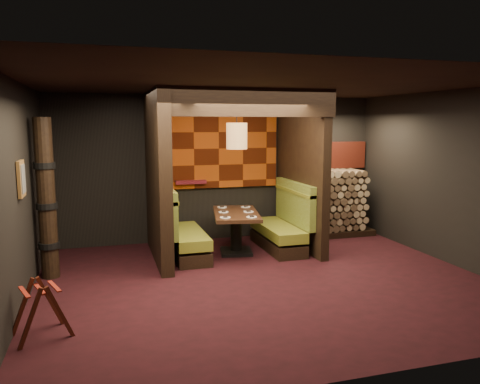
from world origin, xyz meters
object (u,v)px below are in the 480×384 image
dining_table (236,225)px  totem_column (46,200)px  luggage_rack (41,307)px  booth_bench_right (283,227)px  firewood_stack (331,203)px  booth_bench_left (181,234)px  pendant_lamp (237,136)px

dining_table → totem_column: bearing=-171.1°
luggage_rack → dining_table: bearing=41.1°
booth_bench_right → luggage_rack: booth_bench_right is taller
dining_table → booth_bench_right: bearing=4.6°
totem_column → firewood_stack: bearing=13.2°
booth_bench_left → pendant_lamp: (0.97, -0.12, 1.70)m
luggage_rack → totem_column: totem_column is taller
booth_bench_left → dining_table: (0.97, -0.07, 0.11)m
dining_table → totem_column: (-3.06, -0.48, 0.67)m
totem_column → luggage_rack: bearing=-87.0°
dining_table → pendant_lamp: pendant_lamp is taller
pendant_lamp → luggage_rack: (-2.95, -2.53, -1.77)m
firewood_stack → luggage_rack: bearing=-147.3°
luggage_rack → pendant_lamp: bearing=40.6°
booth_bench_left → totem_column: 2.30m
firewood_stack → booth_bench_right: bearing=-152.7°
firewood_stack → dining_table: bearing=-161.2°
firewood_stack → totem_column: bearing=-166.8°
totem_column → booth_bench_right: bearing=7.9°
pendant_lamp → luggage_rack: bearing=-139.4°
pendant_lamp → totem_column: 3.22m
booth_bench_left → firewood_stack: size_ratio=0.92×
booth_bench_left → pendant_lamp: pendant_lamp is taller
dining_table → luggage_rack: (-2.95, -2.58, -0.19)m
booth_bench_left → pendant_lamp: size_ratio=1.63×
booth_bench_left → dining_table: booth_bench_left is taller
pendant_lamp → firewood_stack: pendant_lamp is taller
luggage_rack → firewood_stack: 6.22m
totem_column → firewood_stack: 5.50m
booth_bench_right → luggage_rack: (-3.87, -2.65, -0.07)m
luggage_rack → firewood_stack: (5.23, 3.35, 0.35)m
booth_bench_right → totem_column: (-3.98, -0.55, 0.79)m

